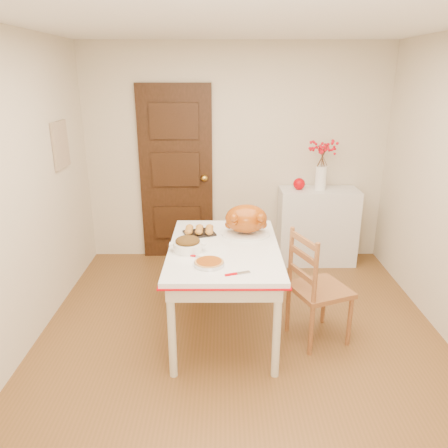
{
  "coord_description": "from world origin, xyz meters",
  "views": [
    {
      "loc": [
        -0.15,
        -3.0,
        2.16
      ],
      "look_at": [
        -0.14,
        0.33,
        0.99
      ],
      "focal_mm": 34.5,
      "sensor_mm": 36.0,
      "label": 1
    }
  ],
  "objects_px": {
    "sideboard": "(317,226)",
    "pumpkin_pie": "(209,262)",
    "chair_oak": "(320,287)",
    "turkey_platter": "(246,220)",
    "kitchen_table": "(224,290)"
  },
  "relations": [
    {
      "from": "chair_oak",
      "to": "pumpkin_pie",
      "type": "bearing_deg",
      "value": 84.74
    },
    {
      "from": "chair_oak",
      "to": "pumpkin_pie",
      "type": "distance_m",
      "value": 1.01
    },
    {
      "from": "turkey_platter",
      "to": "chair_oak",
      "type": "bearing_deg",
      "value": -49.47
    },
    {
      "from": "sideboard",
      "to": "chair_oak",
      "type": "bearing_deg",
      "value": -100.9
    },
    {
      "from": "kitchen_table",
      "to": "turkey_platter",
      "type": "height_order",
      "value": "turkey_platter"
    },
    {
      "from": "kitchen_table",
      "to": "chair_oak",
      "type": "xyz_separation_m",
      "value": [
        0.8,
        -0.1,
        0.08
      ]
    },
    {
      "from": "sideboard",
      "to": "kitchen_table",
      "type": "height_order",
      "value": "sideboard"
    },
    {
      "from": "turkey_platter",
      "to": "pumpkin_pie",
      "type": "distance_m",
      "value": 0.71
    },
    {
      "from": "kitchen_table",
      "to": "turkey_platter",
      "type": "xyz_separation_m",
      "value": [
        0.19,
        0.27,
        0.54
      ]
    },
    {
      "from": "turkey_platter",
      "to": "pumpkin_pie",
      "type": "bearing_deg",
      "value": -133.72
    },
    {
      "from": "kitchen_table",
      "to": "pumpkin_pie",
      "type": "relative_size",
      "value": 5.99
    },
    {
      "from": "sideboard",
      "to": "pumpkin_pie",
      "type": "bearing_deg",
      "value": -123.18
    },
    {
      "from": "chair_oak",
      "to": "pumpkin_pie",
      "type": "xyz_separation_m",
      "value": [
        -0.91,
        -0.27,
        0.34
      ]
    },
    {
      "from": "sideboard",
      "to": "turkey_platter",
      "type": "bearing_deg",
      "value": -126.59
    },
    {
      "from": "chair_oak",
      "to": "pumpkin_pie",
      "type": "relative_size",
      "value": 4.33
    }
  ]
}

